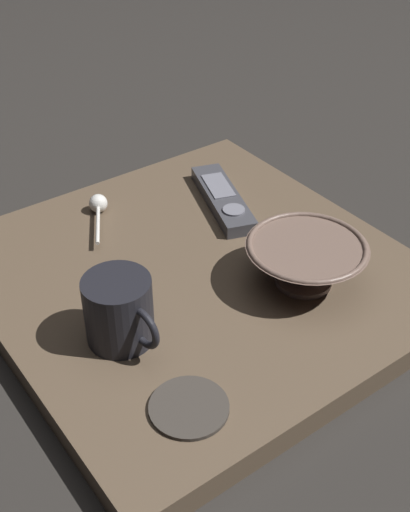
{
  "coord_description": "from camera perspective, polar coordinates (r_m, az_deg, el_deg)",
  "views": [
    {
      "loc": [
        -0.61,
        0.43,
        0.62
      ],
      "look_at": [
        -0.01,
        -0.01,
        0.06
      ],
      "focal_mm": 46.24,
      "sensor_mm": 36.0,
      "label": 1
    }
  ],
  "objects": [
    {
      "name": "cereal_bowl",
      "position": [
        0.91,
        8.7,
        -0.41
      ],
      "size": [
        0.17,
        0.17,
        0.07
      ],
      "color": "brown",
      "rests_on": "table"
    },
    {
      "name": "drink_coaster",
      "position": [
        0.76,
        -1.4,
        -12.95
      ],
      "size": [
        0.09,
        0.09,
        0.01
      ],
      "color": "#332D28",
      "rests_on": "table"
    },
    {
      "name": "table",
      "position": [
        0.96,
        -0.83,
        -1.87
      ],
      "size": [
        0.59,
        0.57,
        0.04
      ],
      "color": "#4C3D2D",
      "rests_on": "ground"
    },
    {
      "name": "teaspoon",
      "position": [
        1.07,
        -9.22,
        4.32
      ],
      "size": [
        0.11,
        0.07,
        0.03
      ],
      "color": "silver",
      "rests_on": "table"
    },
    {
      "name": "ground_plane",
      "position": [
        0.97,
        -0.82,
        -2.74
      ],
      "size": [
        6.0,
        6.0,
        0.0
      ],
      "primitive_type": "plane",
      "color": "black"
    },
    {
      "name": "coffee_mug",
      "position": [
        0.81,
        -7.4,
        -4.72
      ],
      "size": [
        0.12,
        0.09,
        0.09
      ],
      "color": "black",
      "rests_on": "table"
    },
    {
      "name": "tv_remote_near",
      "position": [
        1.08,
        1.55,
        4.98
      ],
      "size": [
        0.2,
        0.11,
        0.02
      ],
      "color": "#38383D",
      "rests_on": "table"
    }
  ]
}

